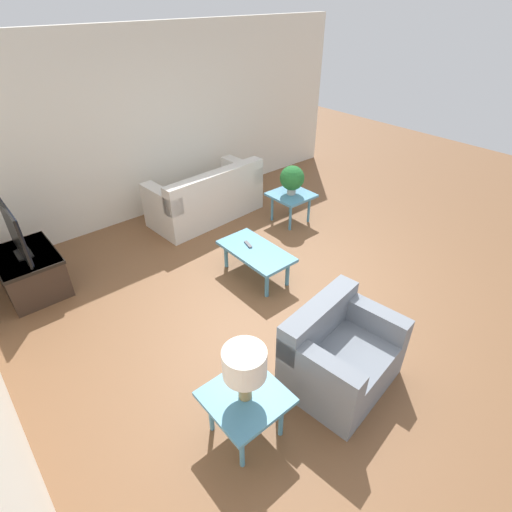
% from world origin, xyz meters
% --- Properties ---
extents(ground_plane, '(14.00, 14.00, 0.00)m').
position_xyz_m(ground_plane, '(0.00, 0.00, 0.00)').
color(ground_plane, brown).
extents(wall_right, '(0.12, 7.20, 2.70)m').
position_xyz_m(wall_right, '(3.06, 0.00, 1.35)').
color(wall_right, silver).
rests_on(wall_right, ground_plane).
extents(sofa, '(0.92, 1.80, 0.84)m').
position_xyz_m(sofa, '(2.25, -0.31, 0.32)').
color(sofa, silver).
rests_on(sofa, ground_plane).
extents(armchair, '(0.89, 1.06, 0.78)m').
position_xyz_m(armchair, '(-1.15, 0.60, 0.32)').
color(armchair, slate).
rests_on(armchair, ground_plane).
extents(coffee_table, '(0.98, 0.52, 0.39)m').
position_xyz_m(coffee_table, '(0.57, 0.12, 0.34)').
color(coffee_table, teal).
rests_on(coffee_table, ground_plane).
extents(side_table_plant, '(0.59, 0.59, 0.46)m').
position_xyz_m(side_table_plant, '(1.32, -1.22, 0.40)').
color(side_table_plant, teal).
rests_on(side_table_plant, ground_plane).
extents(side_table_lamp, '(0.59, 0.59, 0.46)m').
position_xyz_m(side_table_lamp, '(-1.02, 1.59, 0.40)').
color(side_table_lamp, teal).
rests_on(side_table_lamp, ground_plane).
extents(tv_stand_chest, '(0.87, 0.65, 0.51)m').
position_xyz_m(tv_stand_chest, '(2.10, 2.34, 0.27)').
color(tv_stand_chest, '#38281E').
rests_on(tv_stand_chest, ground_plane).
extents(television, '(0.77, 0.16, 0.61)m').
position_xyz_m(television, '(2.10, 2.35, 0.81)').
color(television, black).
rests_on(television, tv_stand_chest).
extents(potted_plant, '(0.37, 0.37, 0.44)m').
position_xyz_m(potted_plant, '(1.32, -1.22, 0.71)').
color(potted_plant, '#B2ADA3').
rests_on(potted_plant, side_table_plant).
extents(table_lamp, '(0.33, 0.33, 0.49)m').
position_xyz_m(table_lamp, '(-1.02, 1.59, 0.81)').
color(table_lamp, '#997F4C').
rests_on(table_lamp, side_table_lamp).
extents(remote_control, '(0.16, 0.08, 0.02)m').
position_xyz_m(remote_control, '(0.72, 0.12, 0.40)').
color(remote_control, '#4C4C51').
rests_on(remote_control, coffee_table).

